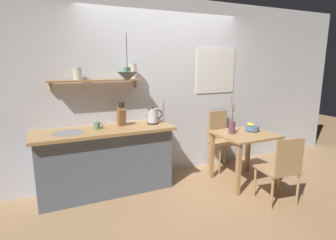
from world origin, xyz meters
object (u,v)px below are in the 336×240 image
knife_block (121,116)px  pendant_lamp (127,77)px  dining_chair_far (221,137)px  dining_table (245,142)px  dining_chair_near (282,167)px  fruit_bowl (252,128)px  twig_vase (232,127)px  electric_kettle (153,116)px  coffee_mug_by_sink (97,126)px

knife_block → pendant_lamp: pendant_lamp is taller
dining_chair_far → pendant_lamp: bearing=-171.4°
dining_table → dining_chair_near: bearing=-91.9°
dining_table → dining_chair_far: bearing=87.9°
fruit_bowl → twig_vase: 0.37m
fruit_bowl → electric_kettle: (-1.41, 0.46, 0.21)m
dining_chair_near → dining_chair_far: bearing=88.0°
fruit_bowl → knife_block: 1.94m
dining_table → coffee_mug_by_sink: size_ratio=6.51×
dining_chair_far → pendant_lamp: pendant_lamp is taller
dining_chair_far → fruit_bowl: size_ratio=4.59×
knife_block → electric_kettle: bearing=-9.5°
twig_vase → electric_kettle: size_ratio=2.16×
coffee_mug_by_sink → dining_table: bearing=-14.9°
dining_chair_near → pendant_lamp: 2.23m
dining_table → pendant_lamp: pendant_lamp is taller
dining_chair_near → knife_block: size_ratio=2.66×
electric_kettle → pendant_lamp: 0.72m
twig_vase → pendant_lamp: 1.65m
dining_chair_near → dining_table: bearing=88.1°
dining_table → twig_vase: twig_vase is taller
dining_chair_far → pendant_lamp: 1.98m
dining_chair_near → dining_chair_far: size_ratio=0.91×
electric_kettle → pendant_lamp: bearing=-158.5°
dining_chair_near → pendant_lamp: size_ratio=1.47×
coffee_mug_by_sink → pendant_lamp: 0.76m
dining_chair_far → electric_kettle: 1.34m
dining_table → coffee_mug_by_sink: (-2.02, 0.54, 0.34)m
pendant_lamp → dining_chair_far: bearing=8.6°
twig_vase → dining_table: bearing=-21.5°
twig_vase → electric_kettle: bearing=156.1°
electric_kettle → knife_block: size_ratio=0.78×
coffee_mug_by_sink → knife_block: bearing=11.5°
dining_chair_far → twig_vase: bearing=-110.9°
fruit_bowl → coffee_mug_by_sink: 2.25m
dining_table → knife_block: bearing=160.0°
dining_table → dining_chair_far: 0.63m
knife_block → coffee_mug_by_sink: bearing=-168.5°
twig_vase → knife_block: 1.59m
dining_chair_near → electric_kettle: electric_kettle is taller
twig_vase → knife_block: bearing=160.2°
dining_chair_far → fruit_bowl: 0.63m
twig_vase → knife_block: (-1.48, 0.53, 0.19)m
twig_vase → coffee_mug_by_sink: (-1.83, 0.46, 0.10)m
dining_table → pendant_lamp: 1.94m
electric_kettle → knife_block: 0.45m
knife_block → coffee_mug_by_sink: size_ratio=2.66×
electric_kettle → dining_chair_far: bearing=4.1°
electric_kettle → knife_block: (-0.44, 0.07, 0.02)m
fruit_bowl → dining_chair_near: bearing=-104.4°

